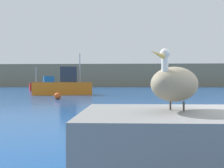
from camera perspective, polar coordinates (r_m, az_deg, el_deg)
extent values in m
cube|color=#7F755B|center=(84.10, 3.63, 1.93)|extent=(140.00, 16.30, 7.54)
cube|color=gray|center=(3.69, 15.16, -13.25)|extent=(2.76, 2.18, 0.89)
ellipsoid|color=gray|center=(3.59, 15.18, -0.04)|extent=(1.13, 1.33, 0.51)
cylinder|color=white|center=(3.20, 12.71, 3.92)|extent=(0.09, 0.09, 0.29)
sphere|color=white|center=(3.22, 12.72, 7.23)|extent=(0.13, 0.13, 0.13)
cone|color=gold|center=(2.98, 10.91, 7.21)|extent=(0.25, 0.35, 0.09)
cylinder|color=#4C4742|center=(3.63, 17.01, -5.19)|extent=(0.03, 0.03, 0.14)
cylinder|color=#4C4742|center=(3.69, 13.98, -5.09)|extent=(0.03, 0.03, 0.14)
cube|color=red|center=(41.44, -15.87, -0.68)|extent=(5.28, 3.72, 1.29)
cube|color=#1E6099|center=(41.53, -15.12, 1.02)|extent=(2.05, 1.85, 1.17)
cylinder|color=#B2B2B2|center=(41.25, -17.98, 2.07)|extent=(0.12, 0.12, 2.68)
cube|color=orange|center=(26.46, -11.92, -1.09)|extent=(6.58, 3.44, 1.38)
cube|color=#2D333D|center=(26.49, -10.61, 2.25)|extent=(2.12, 1.89, 1.70)
cylinder|color=#B2B2B2|center=(26.63, -7.83, 3.89)|extent=(0.12, 0.12, 3.24)
sphere|color=#E54C19|center=(19.20, -13.06, -2.86)|extent=(0.54, 0.54, 0.54)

